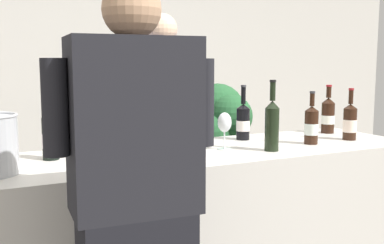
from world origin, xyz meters
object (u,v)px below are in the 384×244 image
at_px(person_server, 163,149).
at_px(potted_shrub, 218,145).
at_px(wine_bottle_3, 160,130).
at_px(wine_bottle_4, 188,126).
at_px(wine_bottle_8, 114,128).
at_px(wine_bottle_5, 311,125).
at_px(wine_bottle_10, 117,130).
at_px(wine_bottle_2, 50,135).
at_px(wine_glass, 225,124).
at_px(person_guest, 136,241).
at_px(wine_bottle_0, 328,115).
at_px(wine_bottle_6, 243,121).
at_px(wine_bottle_7, 164,135).
at_px(wine_bottle_9, 350,122).
at_px(wine_bottle_1, 272,124).

height_order(person_server, potted_shrub, person_server).
height_order(wine_bottle_3, wine_bottle_4, wine_bottle_3).
distance_m(wine_bottle_3, wine_bottle_8, 0.25).
bearing_deg(wine_bottle_5, potted_shrub, 88.82).
relative_size(wine_bottle_4, wine_bottle_10, 0.91).
bearing_deg(wine_bottle_2, potted_shrub, 33.20).
height_order(wine_bottle_2, wine_bottle_8, wine_bottle_8).
relative_size(wine_glass, person_guest, 0.12).
xyz_separation_m(wine_bottle_0, wine_bottle_4, (-1.06, -0.14, 0.01)).
bearing_deg(person_server, wine_glass, -87.16).
bearing_deg(person_guest, person_server, 64.54).
bearing_deg(wine_bottle_6, wine_bottle_5, -47.29).
relative_size(wine_bottle_2, wine_bottle_8, 0.97).
relative_size(wine_bottle_5, wine_bottle_7, 0.86).
distance_m(wine_bottle_6, wine_bottle_8, 0.78).
bearing_deg(wine_bottle_9, wine_bottle_6, 153.87).
bearing_deg(wine_glass, person_server, 92.84).
height_order(person_server, person_guest, person_server).
distance_m(wine_bottle_3, wine_bottle_9, 1.15).
bearing_deg(person_server, wine_bottle_10, -125.96).
height_order(wine_glass, potted_shrub, potted_shrub).
xyz_separation_m(wine_bottle_7, person_server, (0.37, 0.92, -0.25)).
bearing_deg(wine_bottle_5, person_server, 123.63).
distance_m(wine_bottle_5, person_guest, 1.36).
bearing_deg(wine_bottle_9, wine_bottle_7, -175.01).
distance_m(wine_bottle_7, wine_bottle_8, 0.38).
height_order(wine_bottle_4, wine_bottle_5, wine_bottle_4).
bearing_deg(wine_bottle_2, wine_bottle_4, -6.21).
xyz_separation_m(wine_bottle_9, person_guest, (-1.51, -0.57, -0.25)).
distance_m(person_guest, potted_shrub, 2.07).
distance_m(wine_bottle_2, wine_glass, 0.86).
bearing_deg(potted_shrub, wine_bottle_6, -109.26).
bearing_deg(wine_bottle_6, wine_bottle_7, -149.81).
xyz_separation_m(wine_bottle_2, wine_bottle_8, (0.32, 0.06, 0.01)).
distance_m(wine_bottle_5, wine_bottle_9, 0.29).
xyz_separation_m(wine_bottle_1, person_server, (-0.24, 0.90, -0.26)).
distance_m(wine_bottle_3, wine_glass, 0.35).
height_order(wine_bottle_5, person_guest, person_guest).
height_order(wine_bottle_10, person_server, person_server).
bearing_deg(wine_glass, wine_bottle_8, 159.80).
bearing_deg(person_guest, wine_bottle_10, 78.39).
bearing_deg(person_server, wine_bottle_9, -44.00).
bearing_deg(wine_bottle_1, potted_shrub, 74.00).
distance_m(wine_bottle_10, person_server, 0.93).
distance_m(wine_bottle_7, wine_bottle_10, 0.26).
bearing_deg(wine_bottle_10, person_server, 54.04).
bearing_deg(person_guest, wine_bottle_6, 41.69).
bearing_deg(wine_bottle_7, wine_bottle_2, 146.87).
xyz_separation_m(wine_bottle_4, potted_shrub, (0.72, 0.98, -0.31)).
relative_size(wine_bottle_1, wine_bottle_5, 1.24).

